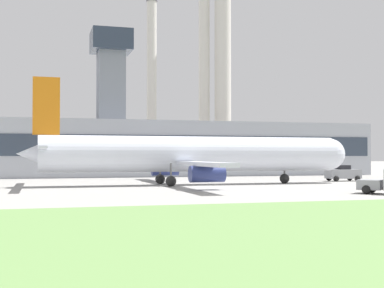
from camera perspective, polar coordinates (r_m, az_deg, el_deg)
name	(u,v)px	position (r m, az deg, el deg)	size (l,w,h in m)	color
ground_plane	(207,187)	(51.49, 1.58, -4.59)	(400.00, 400.00, 0.00)	#999691
terminal_building	(144,147)	(81.58, -5.16, -0.28)	(68.75, 15.20, 21.75)	#9EA3AD
smokestack_left	(152,83)	(114.33, -4.32, 6.46)	(2.36, 2.36, 36.48)	beige
smokestack_right	(204,77)	(117.05, 1.31, 7.12)	(2.73, 2.73, 39.88)	beige
smokestack_far	(223,74)	(116.95, 3.30, 7.45)	(4.07, 4.07, 41.05)	beige
airplane	(191,155)	(54.88, -0.13, -1.13)	(34.81, 29.73, 10.54)	silver
pushback_tug	(343,174)	(65.60, 15.81, -3.08)	(3.99, 2.57, 1.89)	gray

